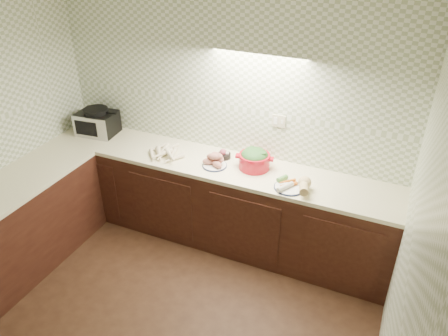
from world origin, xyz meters
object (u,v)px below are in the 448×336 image
at_px(parsnip_pile, 163,152).
at_px(dutch_oven, 254,159).
at_px(toaster_oven, 97,122).
at_px(sweet_potato_plate, 215,161).
at_px(onion_bowl, 224,155).
at_px(veg_plate, 297,184).

xyz_separation_m(parsnip_pile, dutch_oven, (0.93, 0.12, 0.07)).
xyz_separation_m(toaster_oven, sweet_potato_plate, (1.48, -0.13, -0.08)).
height_order(toaster_oven, sweet_potato_plate, toaster_oven).
xyz_separation_m(parsnip_pile, sweet_potato_plate, (0.57, 0.01, 0.02)).
bearing_deg(sweet_potato_plate, onion_bowl, 85.43).
distance_m(toaster_oven, sweet_potato_plate, 1.49).
xyz_separation_m(toaster_oven, onion_bowl, (1.49, 0.05, -0.10)).
relative_size(sweet_potato_plate, dutch_oven, 0.66).
bearing_deg(onion_bowl, sweet_potato_plate, -94.57).
bearing_deg(toaster_oven, veg_plate, -10.71).
bearing_deg(veg_plate, parsnip_pile, 177.35).
bearing_deg(toaster_oven, parsnip_pile, -14.24).
relative_size(toaster_oven, dutch_oven, 1.19).
bearing_deg(onion_bowl, dutch_oven, -10.84).
xyz_separation_m(sweet_potato_plate, dutch_oven, (0.36, 0.11, 0.04)).
distance_m(sweet_potato_plate, onion_bowl, 0.18).
xyz_separation_m(toaster_oven, veg_plate, (2.31, -0.20, -0.09)).
bearing_deg(parsnip_pile, veg_plate, -2.65).
bearing_deg(sweet_potato_plate, veg_plate, -4.94).
height_order(toaster_oven, veg_plate, toaster_oven).
xyz_separation_m(sweet_potato_plate, veg_plate, (0.83, -0.07, -0.01)).
bearing_deg(veg_plate, toaster_oven, 175.03).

